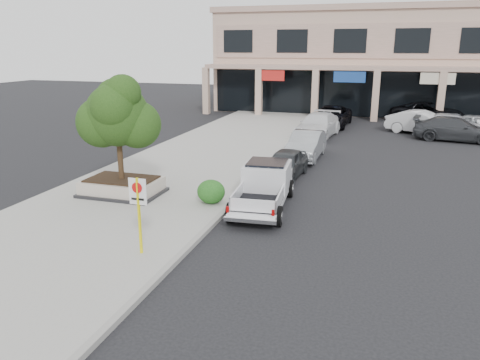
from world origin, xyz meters
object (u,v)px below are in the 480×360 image
pickup_truck (263,188)px  lot_car_e (479,125)px  no_parking_sign (139,205)px  curb_car_a (285,164)px  planter_tree (122,115)px  lot_car_a (453,124)px  curb_car_c (318,125)px  curb_car_d (331,116)px  lot_car_d (428,112)px  planter (122,186)px  lot_car_b (422,123)px  curb_car_b (306,145)px  lot_car_c (456,129)px

pickup_truck → lot_car_e: 22.44m
no_parking_sign → curb_car_a: size_ratio=0.59×
planter_tree → lot_car_a: planter_tree is taller
no_parking_sign → curb_car_a: bearing=77.3°
curb_car_c → curb_car_d: 4.77m
curb_car_a → curb_car_c: bearing=94.1°
pickup_truck → lot_car_d: 25.95m
planter → lot_car_b: 23.09m
curb_car_b → curb_car_d: (0.04, 11.42, 0.04)m
curb_car_b → curb_car_d: bearing=91.5°
lot_car_a → lot_car_e: size_ratio=1.11×
no_parking_sign → lot_car_a: 26.88m
curb_car_c → lot_car_d: size_ratio=0.95×
lot_car_b → lot_car_e: bearing=-55.4°
curb_car_d → lot_car_c: 9.22m
planter_tree → no_parking_sign: bearing=-55.9°
planter_tree → curb_car_a: (5.64, 4.82, -2.74)m
curb_car_c → lot_car_a: (9.01, 3.59, -0.01)m
curb_car_b → lot_car_a: size_ratio=0.98×
pickup_truck → lot_car_e: size_ratio=1.25×
curb_car_d → lot_car_c: bearing=-18.8°
curb_car_d → lot_car_a: bearing=-4.4°
pickup_truck → lot_car_e: pickup_truck is taller
pickup_truck → no_parking_sign: bearing=-118.3°
planter_tree → curb_car_a: bearing=40.5°
curb_car_a → lot_car_e: (10.74, 15.20, 0.05)m
no_parking_sign → curb_car_a: 10.17m
curb_car_b → lot_car_e: 15.11m
curb_car_c → lot_car_c: (8.90, 1.29, -0.03)m
curb_car_d → lot_car_a: size_ratio=1.22×
curb_car_b → lot_car_d: 17.60m
planter_tree → lot_car_a: size_ratio=0.86×
lot_car_e → curb_car_a: bearing=160.1°
planter → no_parking_sign: bearing=-54.0°
curb_car_b → curb_car_d: 11.42m
no_parking_sign → lot_car_a: no_parking_sign is taller
no_parking_sign → pickup_truck: no_parking_sign is taller
curb_car_a → lot_car_b: size_ratio=0.79×
curb_car_a → lot_car_b: (6.90, 14.33, 0.15)m
planter_tree → lot_car_e: planter_tree is taller
pickup_truck → curb_car_d: pickup_truck is taller
no_parking_sign → lot_car_e: no_parking_sign is taller
lot_car_c → lot_car_a: bearing=4.9°
lot_car_b → lot_car_d: bearing=14.0°
planter_tree → curb_car_c: bearing=70.4°
planter → lot_car_e: bearing=50.7°
no_parking_sign → lot_car_e: 28.24m
curb_car_a → lot_car_b: 15.91m
curb_car_d → planter: bearing=-103.2°
lot_car_b → pickup_truck: bearing=-177.9°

